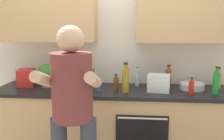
% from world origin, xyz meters
% --- Properties ---
extents(back_wall_unit, '(4.00, 0.38, 2.50)m').
position_xyz_m(back_wall_unit, '(-0.00, 0.27, 1.49)').
color(back_wall_unit, silver).
rests_on(back_wall_unit, ground).
extents(counter, '(2.84, 0.67, 0.90)m').
position_xyz_m(counter, '(0.00, -0.00, 0.45)').
color(counter, tan).
rests_on(counter, ground).
extents(person_standing, '(0.49, 0.45, 1.64)m').
position_xyz_m(person_standing, '(-0.29, -0.84, 0.97)').
color(person_standing, '#383D4C').
rests_on(person_standing, ground).
extents(bottle_hotsauce, '(0.05, 0.05, 0.19)m').
position_xyz_m(bottle_hotsauce, '(0.85, -0.14, 0.98)').
color(bottle_hotsauce, red).
rests_on(bottle_hotsauce, counter).
extents(bottle_water, '(0.05, 0.05, 0.24)m').
position_xyz_m(bottle_water, '(0.27, 0.20, 0.99)').
color(bottle_water, silver).
rests_on(bottle_water, counter).
extents(bottle_oil, '(0.08, 0.08, 0.34)m').
position_xyz_m(bottle_oil, '(0.13, -0.11, 1.05)').
color(bottle_oil, olive).
rests_on(bottle_oil, counter).
extents(bottle_vinegar, '(0.06, 0.06, 0.19)m').
position_xyz_m(bottle_vinegar, '(0.02, -0.04, 0.98)').
color(bottle_vinegar, brown).
rests_on(bottle_vinegar, counter).
extents(bottle_juice, '(0.07, 0.07, 0.26)m').
position_xyz_m(bottle_juice, '(1.24, 0.16, 1.00)').
color(bottle_juice, orange).
rests_on(bottle_juice, counter).
extents(bottle_soy, '(0.08, 0.08, 0.21)m').
position_xyz_m(bottle_soy, '(-0.61, -0.08, 0.98)').
color(bottle_soy, black).
rests_on(bottle_soy, counter).
extents(bottle_syrup, '(0.07, 0.07, 0.28)m').
position_xyz_m(bottle_syrup, '(0.64, 0.13, 1.02)').
color(bottle_syrup, '#8C4C14').
rests_on(bottle_syrup, counter).
extents(bottle_soda, '(0.07, 0.07, 0.31)m').
position_xyz_m(bottle_soda, '(1.12, -0.12, 1.03)').
color(bottle_soda, '#198C33').
rests_on(bottle_soda, counter).
extents(cup_tea, '(0.07, 0.07, 0.09)m').
position_xyz_m(cup_tea, '(-0.18, -0.09, 0.94)').
color(cup_tea, '#33598C').
rests_on(cup_tea, counter).
extents(mixing_bowl, '(0.28, 0.28, 0.08)m').
position_xyz_m(mixing_bowl, '(0.91, 0.08, 0.94)').
color(mixing_bowl, silver).
rests_on(mixing_bowl, counter).
extents(knife_block, '(0.10, 0.14, 0.29)m').
position_xyz_m(knife_block, '(-0.31, 0.05, 1.02)').
color(knife_block, brown).
rests_on(knife_block, counter).
extents(potted_herb, '(0.22, 0.22, 0.29)m').
position_xyz_m(potted_herb, '(-0.83, 0.04, 1.06)').
color(potted_herb, '#9E6647').
rests_on(potted_herb, counter).
extents(grocery_bag_crisps, '(0.24, 0.26, 0.21)m').
position_xyz_m(grocery_bag_crisps, '(-1.12, 0.09, 1.00)').
color(grocery_bag_crisps, red).
rests_on(grocery_bag_crisps, counter).
extents(grocery_bag_produce, '(0.27, 0.22, 0.20)m').
position_xyz_m(grocery_bag_produce, '(0.51, -0.05, 1.00)').
color(grocery_bag_produce, silver).
rests_on(grocery_bag_produce, counter).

